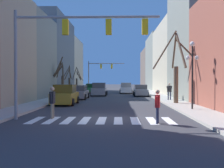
% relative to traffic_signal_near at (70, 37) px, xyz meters
% --- Properties ---
extents(ground_plane, '(240.00, 240.00, 0.00)m').
position_rel_traffic_signal_near_xyz_m(ground_plane, '(1.72, 0.48, -4.51)').
color(ground_plane, '#38383D').
extents(sidewalk_right, '(2.35, 90.00, 0.15)m').
position_rel_traffic_signal_near_xyz_m(sidewalk_right, '(7.89, 0.48, -4.44)').
color(sidewalk_right, '#ADA89E').
rests_on(sidewalk_right, ground_plane).
extents(building_row_left, '(6.00, 51.42, 12.58)m').
position_rel_traffic_signal_near_xyz_m(building_row_left, '(-8.61, 19.91, 1.06)').
color(building_row_left, '#934C3D').
rests_on(building_row_left, ground_plane).
extents(building_row_right, '(6.00, 70.26, 13.12)m').
position_rel_traffic_signal_near_xyz_m(building_row_right, '(12.06, 30.23, 0.97)').
color(building_row_right, '#934C3D').
rests_on(building_row_right, ground_plane).
extents(crosswalk_stripes, '(7.65, 2.60, 0.01)m').
position_rel_traffic_signal_near_xyz_m(crosswalk_stripes, '(1.72, -0.22, -4.51)').
color(crosswalk_stripes, white).
rests_on(crosswalk_stripes, ground_plane).
extents(traffic_signal_near, '(7.96, 0.28, 6.01)m').
position_rel_traffic_signal_near_xyz_m(traffic_signal_near, '(0.00, 0.00, 0.00)').
color(traffic_signal_near, gray).
rests_on(traffic_signal_near, ground_plane).
extents(traffic_signal_far, '(6.74, 0.28, 5.67)m').
position_rel_traffic_signal_near_xyz_m(traffic_signal_far, '(-1.00, 34.42, -0.38)').
color(traffic_signal_far, gray).
rests_on(traffic_signal_far, ground_plane).
extents(street_lamp_right_corner, '(0.95, 0.36, 4.73)m').
position_rel_traffic_signal_near_xyz_m(street_lamp_right_corner, '(7.80, 4.20, -1.03)').
color(street_lamp_right_corner, black).
rests_on(street_lamp_right_corner, sidewalk_right).
extents(car_parked_left_far, '(2.02, 4.35, 1.75)m').
position_rel_traffic_signal_near_xyz_m(car_parked_left_far, '(3.78, 28.84, -3.70)').
color(car_parked_left_far, silver).
rests_on(car_parked_left_far, ground_plane).
extents(car_parked_left_mid, '(2.14, 4.82, 1.81)m').
position_rel_traffic_signal_near_xyz_m(car_parked_left_mid, '(-0.10, 22.25, -3.67)').
color(car_parked_left_mid, gray).
rests_on(car_parked_left_mid, ground_plane).
extents(car_at_intersection, '(1.96, 4.27, 1.55)m').
position_rel_traffic_signal_near_xyz_m(car_at_intersection, '(5.61, 21.52, -3.78)').
color(car_at_intersection, gray).
rests_on(car_at_intersection, ground_plane).
extents(car_parked_left_near, '(2.05, 4.31, 1.78)m').
position_rel_traffic_signal_near_xyz_m(car_parked_left_near, '(-2.12, 8.81, -3.69)').
color(car_parked_left_near, '#A38423').
rests_on(car_parked_left_near, ground_plane).
extents(car_parked_right_far, '(2.11, 4.58, 1.57)m').
position_rel_traffic_signal_near_xyz_m(car_parked_right_far, '(-2.09, 31.04, -3.77)').
color(car_parked_right_far, '#236B38').
rests_on(car_parked_right_far, ground_plane).
extents(car_parked_right_mid, '(2.20, 4.78, 1.58)m').
position_rel_traffic_signal_near_xyz_m(car_parked_right_mid, '(-2.04, 15.75, -3.77)').
color(car_parked_right_mid, gray).
rests_on(car_parked_right_mid, ground_plane).
extents(pedestrian_on_left_sidewalk, '(0.69, 0.44, 1.72)m').
position_rel_traffic_signal_near_xyz_m(pedestrian_on_left_sidewalk, '(7.84, 12.76, -3.34)').
color(pedestrian_on_left_sidewalk, '#282D47').
rests_on(pedestrian_on_left_sidewalk, sidewalk_right).
extents(pedestrian_on_right_sidewalk, '(0.31, 0.73, 1.69)m').
position_rel_traffic_signal_near_xyz_m(pedestrian_on_right_sidewalk, '(4.59, -1.16, -3.51)').
color(pedestrian_on_right_sidewalk, '#282D47').
rests_on(pedestrian_on_right_sidewalk, ground_plane).
extents(pedestrian_waiting_at_curb, '(0.24, 0.77, 1.80)m').
position_rel_traffic_signal_near_xyz_m(pedestrian_waiting_at_curb, '(-1.09, 0.38, -3.45)').
color(pedestrian_waiting_at_curb, '#7A705B').
rests_on(pedestrian_waiting_at_curb, ground_plane).
extents(street_tree_right_near, '(1.62, 1.68, 5.01)m').
position_rel_traffic_signal_near_xyz_m(street_tree_right_near, '(-4.70, 18.72, -2.08)').
color(street_tree_right_near, '#473828').
rests_on(street_tree_right_near, sidewalk_left).
extents(street_tree_left_far, '(1.70, 0.88, 4.23)m').
position_rel_traffic_signal_near_xyz_m(street_tree_left_far, '(-4.25, 28.77, -2.53)').
color(street_tree_left_far, '#473828').
rests_on(street_tree_left_far, sidewalk_left).
extents(street_tree_right_far, '(4.75, 4.17, 6.42)m').
position_rel_traffic_signal_near_xyz_m(street_tree_right_far, '(7.78, 9.04, -1.49)').
color(street_tree_right_far, brown).
rests_on(street_tree_right_far, sidewalk_right).
extents(street_tree_right_mid, '(1.54, 1.60, 4.20)m').
position_rel_traffic_signal_near_xyz_m(street_tree_right_mid, '(-4.79, 24.43, -2.45)').
color(street_tree_right_mid, '#473828').
rests_on(street_tree_right_mid, sidewalk_left).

